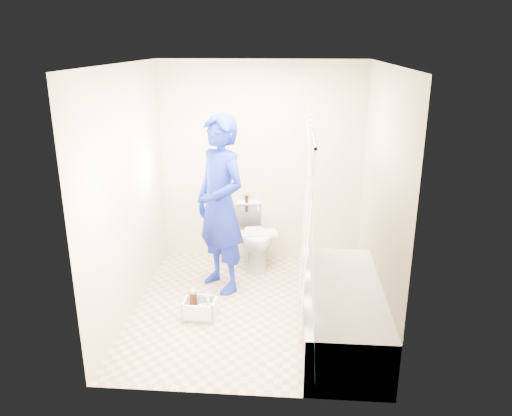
# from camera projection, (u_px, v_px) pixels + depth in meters

# --- Properties ---
(floor) EXTENTS (2.60, 2.60, 0.00)m
(floor) POSITION_uv_depth(u_px,v_px,m) (252.00, 309.00, 5.07)
(floor) COLOR tan
(floor) RESTS_ON ground
(ceiling) EXTENTS (2.40, 2.60, 0.02)m
(ceiling) POSITION_uv_depth(u_px,v_px,m) (252.00, 64.00, 4.31)
(ceiling) COLOR white
(ceiling) RESTS_ON wall_back
(wall_back) EXTENTS (2.40, 0.02, 2.40)m
(wall_back) POSITION_uv_depth(u_px,v_px,m) (261.00, 164.00, 5.92)
(wall_back) COLOR #C5B697
(wall_back) RESTS_ON ground
(wall_front) EXTENTS (2.40, 0.02, 2.40)m
(wall_front) POSITION_uv_depth(u_px,v_px,m) (236.00, 252.00, 3.46)
(wall_front) COLOR #C5B697
(wall_front) RESTS_ON ground
(wall_left) EXTENTS (0.02, 2.60, 2.40)m
(wall_left) POSITION_uv_depth(u_px,v_px,m) (128.00, 193.00, 4.78)
(wall_left) COLOR #C5B697
(wall_left) RESTS_ON ground
(wall_right) EXTENTS (0.02, 2.60, 2.40)m
(wall_right) POSITION_uv_depth(u_px,v_px,m) (381.00, 199.00, 4.60)
(wall_right) COLOR #C5B697
(wall_right) RESTS_ON ground
(bathtub) EXTENTS (0.70, 1.75, 0.50)m
(bathtub) POSITION_uv_depth(u_px,v_px,m) (341.00, 310.00, 4.52)
(bathtub) COLOR white
(bathtub) RESTS_ON ground
(curtain_rod) EXTENTS (0.02, 1.90, 0.02)m
(curtain_rod) POSITION_uv_depth(u_px,v_px,m) (312.00, 125.00, 4.01)
(curtain_rod) COLOR silver
(curtain_rod) RESTS_ON wall_back
(shower_curtain) EXTENTS (0.06, 1.75, 1.80)m
(shower_curtain) POSITION_uv_depth(u_px,v_px,m) (308.00, 232.00, 4.31)
(shower_curtain) COLOR white
(shower_curtain) RESTS_ON curtain_rod
(toilet) EXTENTS (0.58, 0.81, 0.75)m
(toilet) POSITION_uv_depth(u_px,v_px,m) (256.00, 235.00, 5.98)
(toilet) COLOR silver
(toilet) RESTS_ON ground
(tank_lid) EXTENTS (0.49, 0.30, 0.04)m
(tank_lid) POSITION_uv_depth(u_px,v_px,m) (257.00, 234.00, 5.84)
(tank_lid) COLOR silver
(tank_lid) RESTS_ON toilet
(tank_internals) EXTENTS (0.18, 0.08, 0.25)m
(tank_internals) POSITION_uv_depth(u_px,v_px,m) (250.00, 201.00, 6.04)
(tank_internals) COLOR black
(tank_internals) RESTS_ON toilet
(plumber) EXTENTS (0.81, 0.82, 1.91)m
(plumber) POSITION_uv_depth(u_px,v_px,m) (220.00, 205.00, 5.23)
(plumber) COLOR #1023A0
(plumber) RESTS_ON ground
(cleaning_caddy) EXTENTS (0.32, 0.26, 0.24)m
(cleaning_caddy) POSITION_uv_depth(u_px,v_px,m) (201.00, 309.00, 4.90)
(cleaning_caddy) COLOR white
(cleaning_caddy) RESTS_ON ground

